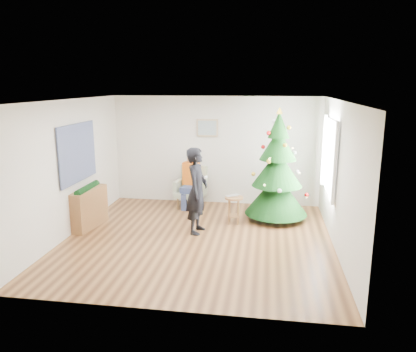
% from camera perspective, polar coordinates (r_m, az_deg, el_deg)
% --- Properties ---
extents(floor, '(5.00, 5.00, 0.00)m').
position_cam_1_polar(floor, '(7.79, -1.40, -8.87)').
color(floor, brown).
rests_on(floor, ground).
extents(ceiling, '(5.00, 5.00, 0.00)m').
position_cam_1_polar(ceiling, '(7.24, -1.52, 10.60)').
color(ceiling, white).
rests_on(ceiling, wall_back).
extents(wall_back, '(5.00, 0.00, 5.00)m').
position_cam_1_polar(wall_back, '(9.84, 1.08, 3.61)').
color(wall_back, silver).
rests_on(wall_back, floor).
extents(wall_front, '(5.00, 0.00, 5.00)m').
position_cam_1_polar(wall_front, '(5.05, -6.43, -5.54)').
color(wall_front, silver).
rests_on(wall_front, floor).
extents(wall_left, '(0.00, 5.00, 5.00)m').
position_cam_1_polar(wall_left, '(8.21, -18.90, 1.04)').
color(wall_left, silver).
rests_on(wall_left, floor).
extents(wall_right, '(0.00, 5.00, 5.00)m').
position_cam_1_polar(wall_right, '(7.40, 17.97, -0.14)').
color(wall_right, silver).
rests_on(wall_right, floor).
extents(window_panel, '(0.04, 1.30, 1.40)m').
position_cam_1_polar(window_panel, '(8.33, 16.79, 2.75)').
color(window_panel, white).
rests_on(window_panel, wall_right).
extents(curtains, '(0.05, 1.75, 1.50)m').
position_cam_1_polar(curtains, '(8.32, 16.59, 2.75)').
color(curtains, white).
rests_on(curtains, wall_right).
extents(christmas_tree, '(1.34, 1.34, 2.42)m').
position_cam_1_polar(christmas_tree, '(8.74, 9.71, 0.83)').
color(christmas_tree, '#3F2816').
rests_on(christmas_tree, floor).
extents(stool, '(0.39, 0.39, 0.58)m').
position_cam_1_polar(stool, '(8.56, 3.65, -4.76)').
color(stool, brown).
rests_on(stool, floor).
extents(laptop, '(0.38, 0.36, 0.03)m').
position_cam_1_polar(laptop, '(8.48, 3.67, -2.86)').
color(laptop, silver).
rests_on(laptop, stool).
extents(armchair, '(0.77, 0.72, 0.97)m').
position_cam_1_polar(armchair, '(9.70, -2.37, -2.27)').
color(armchair, '#99A484').
rests_on(armchair, floor).
extents(seated_person, '(0.42, 0.59, 1.27)m').
position_cam_1_polar(seated_person, '(9.58, -2.50, -0.66)').
color(seated_person, navy).
rests_on(seated_person, armchair).
extents(standing_man, '(0.47, 0.66, 1.70)m').
position_cam_1_polar(standing_man, '(7.89, -1.55, -2.08)').
color(standing_man, black).
rests_on(standing_man, floor).
extents(game_controller, '(0.05, 0.13, 0.04)m').
position_cam_1_polar(game_controller, '(7.76, -0.29, -0.17)').
color(game_controller, white).
rests_on(game_controller, standing_man).
extents(console, '(0.43, 1.03, 0.80)m').
position_cam_1_polar(console, '(8.65, -16.43, -4.36)').
color(console, brown).
rests_on(console, floor).
extents(garland, '(0.14, 0.90, 0.14)m').
position_cam_1_polar(garland, '(8.54, -16.61, -1.67)').
color(garland, black).
rests_on(garland, console).
extents(tapestry, '(0.03, 1.50, 1.15)m').
position_cam_1_polar(tapestry, '(8.41, -17.85, 3.12)').
color(tapestry, black).
rests_on(tapestry, wall_left).
extents(framed_picture, '(0.52, 0.05, 0.42)m').
position_cam_1_polar(framed_picture, '(9.75, -0.11, 6.79)').
color(framed_picture, tan).
rests_on(framed_picture, wall_back).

